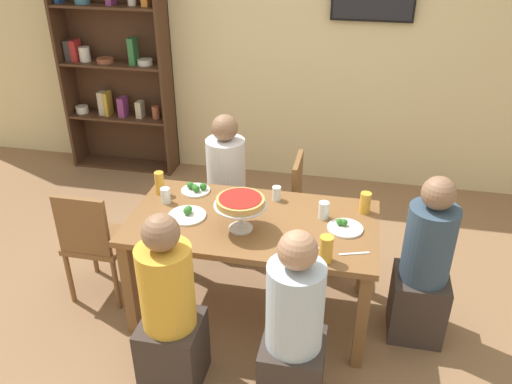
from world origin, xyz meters
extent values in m
plane|color=#846042|center=(0.00, 0.00, 0.00)|extent=(12.00, 12.00, 0.00)
cube|color=beige|center=(0.00, 2.20, 1.40)|extent=(8.00, 0.12, 2.80)
cube|color=brown|center=(0.00, 0.00, 0.72)|extent=(1.58, 0.83, 0.04)
cube|color=brown|center=(-0.73, -0.36, 0.35)|extent=(0.07, 0.07, 0.70)
cube|color=brown|center=(0.73, -0.36, 0.35)|extent=(0.07, 0.07, 0.70)
cube|color=brown|center=(-0.73, 0.36, 0.35)|extent=(0.07, 0.07, 0.70)
cube|color=brown|center=(0.73, 0.36, 0.35)|extent=(0.07, 0.07, 0.70)
cube|color=#422819|center=(-2.36, 1.98, 1.10)|extent=(0.03, 0.30, 2.20)
cube|color=#422819|center=(-1.29, 1.98, 1.10)|extent=(0.03, 0.30, 2.20)
cube|color=#422819|center=(-1.83, 2.12, 1.10)|extent=(1.10, 0.02, 2.20)
cube|color=#422819|center=(-1.83, 1.98, 0.01)|extent=(1.04, 0.28, 0.02)
cube|color=#422819|center=(-1.83, 1.98, 0.56)|extent=(1.04, 0.28, 0.02)
cube|color=#422819|center=(-1.83, 1.98, 1.11)|extent=(1.04, 0.28, 0.02)
cube|color=#422819|center=(-1.83, 1.98, 1.66)|extent=(1.04, 0.28, 0.02)
cylinder|color=silver|center=(-2.26, 1.98, 0.61)|extent=(0.13, 0.13, 0.07)
cube|color=#B2A88E|center=(-2.01, 1.98, 0.69)|extent=(0.06, 0.10, 0.24)
cube|color=#B7932D|center=(-1.95, 1.98, 0.70)|extent=(0.04, 0.13, 0.25)
cube|color=#7A3370|center=(-1.79, 1.98, 0.67)|extent=(0.07, 0.13, 0.20)
cube|color=#B2A88E|center=(-1.61, 1.98, 0.66)|extent=(0.06, 0.11, 0.17)
cylinder|color=brown|center=(-1.44, 1.98, 0.64)|extent=(0.08, 0.08, 0.13)
cube|color=#3D3838|center=(-2.29, 1.98, 1.22)|extent=(0.07, 0.10, 0.20)
cube|color=maroon|center=(-2.22, 1.98, 1.23)|extent=(0.06, 0.13, 0.21)
cylinder|color=silver|center=(-2.13, 1.98, 1.19)|extent=(0.11, 0.11, 0.14)
cylinder|color=brown|center=(-1.92, 1.98, 1.15)|extent=(0.17, 0.17, 0.04)
cube|color=#2D6B38|center=(-1.61, 1.98, 1.25)|extent=(0.06, 0.13, 0.26)
cylinder|color=silver|center=(-1.50, 1.98, 1.15)|extent=(0.15, 0.15, 0.05)
cylinder|color=silver|center=(-1.32, 1.98, 1.23)|extent=(0.08, 0.08, 0.21)
cylinder|color=#3D7084|center=(-2.07, 1.98, 1.71)|extent=(0.15, 0.15, 0.07)
cube|color=#382D28|center=(1.09, 0.02, 0.23)|extent=(0.34, 0.34, 0.45)
cylinder|color=#33475B|center=(1.09, 0.02, 0.70)|extent=(0.30, 0.30, 0.50)
sphere|color=#846047|center=(1.09, 0.02, 1.05)|extent=(0.20, 0.20, 0.20)
cube|color=#382D28|center=(-0.37, 0.73, 0.23)|extent=(0.34, 0.34, 0.45)
cylinder|color=silver|center=(-0.37, 0.73, 0.70)|extent=(0.30, 0.30, 0.50)
sphere|color=#846047|center=(-0.37, 0.73, 1.05)|extent=(0.20, 0.20, 0.20)
cube|color=#382D28|center=(-0.33, -0.69, 0.23)|extent=(0.34, 0.34, 0.45)
cylinder|color=gold|center=(-0.33, -0.69, 0.70)|extent=(0.30, 0.30, 0.50)
sphere|color=#846047|center=(-0.33, -0.69, 1.05)|extent=(0.20, 0.20, 0.20)
cube|color=#382D28|center=(0.37, -0.70, 0.23)|extent=(0.34, 0.34, 0.45)
cylinder|color=silver|center=(0.37, -0.70, 0.70)|extent=(0.30, 0.30, 0.50)
sphere|color=#A87A5B|center=(0.37, -0.70, 1.05)|extent=(0.20, 0.20, 0.20)
cube|color=brown|center=(-1.10, 0.00, 0.43)|extent=(0.40, 0.40, 0.04)
cube|color=brown|center=(-1.10, -0.18, 0.66)|extent=(0.36, 0.04, 0.42)
cylinder|color=brown|center=(-1.28, 0.18, 0.21)|extent=(0.04, 0.04, 0.41)
cylinder|color=brown|center=(-0.93, 0.18, 0.21)|extent=(0.04, 0.04, 0.41)
cylinder|color=brown|center=(-1.28, -0.17, 0.21)|extent=(0.04, 0.04, 0.41)
cylinder|color=brown|center=(-0.93, -0.17, 0.21)|extent=(0.04, 0.04, 0.41)
cube|color=brown|center=(0.37, 0.68, 0.43)|extent=(0.40, 0.40, 0.04)
cube|color=brown|center=(0.19, 0.68, 0.66)|extent=(0.04, 0.36, 0.42)
cylinder|color=brown|center=(0.55, 0.86, 0.21)|extent=(0.04, 0.04, 0.41)
cylinder|color=brown|center=(0.55, 0.51, 0.21)|extent=(0.04, 0.04, 0.41)
cylinder|color=brown|center=(0.20, 0.86, 0.21)|extent=(0.04, 0.04, 0.41)
cylinder|color=brown|center=(0.20, 0.51, 0.21)|extent=(0.04, 0.04, 0.41)
cylinder|color=silver|center=(-0.05, -0.11, 0.75)|extent=(0.15, 0.15, 0.01)
cylinder|color=silver|center=(-0.05, -0.11, 0.83)|extent=(0.03, 0.03, 0.15)
cylinder|color=silver|center=(-0.05, -0.11, 0.91)|extent=(0.32, 0.32, 0.01)
cylinder|color=tan|center=(-0.05, -0.11, 0.94)|extent=(0.29, 0.29, 0.04)
cylinder|color=maroon|center=(-0.05, -0.11, 0.96)|extent=(0.26, 0.26, 0.00)
cylinder|color=white|center=(-0.47, 0.29, 0.75)|extent=(0.20, 0.20, 0.01)
sphere|color=#2D7028|center=(-0.42, 0.30, 0.78)|extent=(0.05, 0.05, 0.05)
sphere|color=#2D7028|center=(-0.47, 0.28, 0.78)|extent=(0.04, 0.04, 0.04)
sphere|color=#2D7028|center=(-0.51, 0.30, 0.78)|extent=(0.05, 0.05, 0.05)
sphere|color=#2D7028|center=(-0.45, 0.26, 0.78)|extent=(0.05, 0.05, 0.05)
cylinder|color=white|center=(0.58, 0.01, 0.75)|extent=(0.22, 0.22, 0.01)
sphere|color=#2D7028|center=(0.54, 0.04, 0.78)|extent=(0.04, 0.04, 0.04)
sphere|color=#2D7028|center=(0.57, 0.03, 0.78)|extent=(0.04, 0.04, 0.04)
cylinder|color=white|center=(-0.42, -0.04, 0.75)|extent=(0.25, 0.25, 0.01)
sphere|color=#2D7028|center=(-0.42, -0.01, 0.78)|extent=(0.05, 0.05, 0.05)
sphere|color=#2D7028|center=(-0.42, -0.04, 0.78)|extent=(0.05, 0.05, 0.05)
cylinder|color=gold|center=(-0.70, 0.21, 0.82)|extent=(0.06, 0.06, 0.16)
cylinder|color=gold|center=(0.69, 0.24, 0.81)|extent=(0.07, 0.07, 0.14)
cylinder|color=gold|center=(0.49, -0.34, 0.82)|extent=(0.08, 0.08, 0.16)
cylinder|color=white|center=(-0.62, 0.10, 0.79)|extent=(0.06, 0.06, 0.11)
cylinder|color=white|center=(0.10, 0.29, 0.79)|extent=(0.06, 0.06, 0.10)
cylinder|color=white|center=(0.44, 0.12, 0.80)|extent=(0.07, 0.07, 0.11)
cube|color=silver|center=(0.65, -0.24, 0.74)|extent=(0.18, 0.07, 0.00)
cube|color=silver|center=(0.36, -0.25, 0.74)|extent=(0.18, 0.07, 0.00)
camera|label=1|loc=(0.59, -2.74, 2.50)|focal=36.52mm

